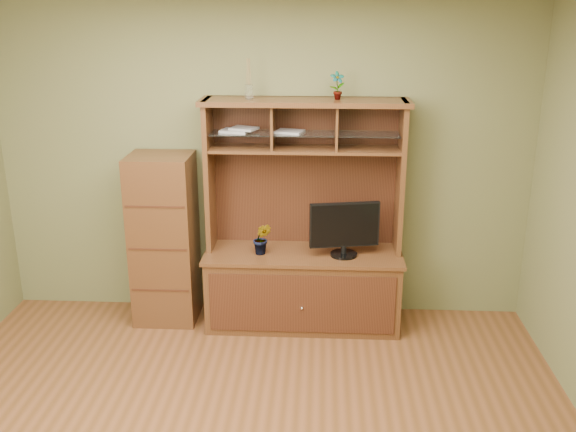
{
  "coord_description": "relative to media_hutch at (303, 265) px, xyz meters",
  "views": [
    {
      "loc": [
        0.5,
        -3.26,
        2.63
      ],
      "look_at": [
        0.26,
        1.2,
        1.13
      ],
      "focal_mm": 40.0,
      "sensor_mm": 36.0,
      "label": 1
    }
  ],
  "objects": [
    {
      "name": "room",
      "position": [
        -0.36,
        -1.73,
        0.83
      ],
      "size": [
        4.54,
        4.04,
        2.74
      ],
      "color": "brown",
      "rests_on": "ground"
    },
    {
      "name": "media_hutch",
      "position": [
        0.0,
        0.0,
        0.0
      ],
      "size": [
        1.66,
        0.61,
        1.9
      ],
      "color": "#4D2D16",
      "rests_on": "room"
    },
    {
      "name": "monitor",
      "position": [
        0.33,
        -0.08,
        0.37
      ],
      "size": [
        0.57,
        0.22,
        0.45
      ],
      "rotation": [
        0.0,
        0.0,
        0.19
      ],
      "color": "black",
      "rests_on": "media_hutch"
    },
    {
      "name": "orchid_plant",
      "position": [
        -0.34,
        -0.08,
        0.26
      ],
      "size": [
        0.16,
        0.13,
        0.27
      ],
      "primitive_type": "imported",
      "rotation": [
        0.0,
        0.0,
        -0.09
      ],
      "color": "#2A521C",
      "rests_on": "media_hutch"
    },
    {
      "name": "top_plant",
      "position": [
        0.25,
        0.08,
        1.49
      ],
      "size": [
        0.13,
        0.1,
        0.22
      ],
      "primitive_type": "imported",
      "rotation": [
        0.0,
        0.0,
        0.24
      ],
      "color": "#325F21",
      "rests_on": "media_hutch"
    },
    {
      "name": "reed_diffuser",
      "position": [
        -0.44,
        0.08,
        1.5
      ],
      "size": [
        0.06,
        0.06,
        0.31
      ],
      "color": "silver",
      "rests_on": "media_hutch"
    },
    {
      "name": "magazines",
      "position": [
        -0.39,
        0.08,
        1.13
      ],
      "size": [
        0.69,
        0.22,
        0.04
      ],
      "color": "#ACABB0",
      "rests_on": "media_hutch"
    },
    {
      "name": "side_cabinet",
      "position": [
        -1.18,
        0.02,
        0.2
      ],
      "size": [
        0.52,
        0.47,
        1.45
      ],
      "color": "#4D2D16",
      "rests_on": "room"
    }
  ]
}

